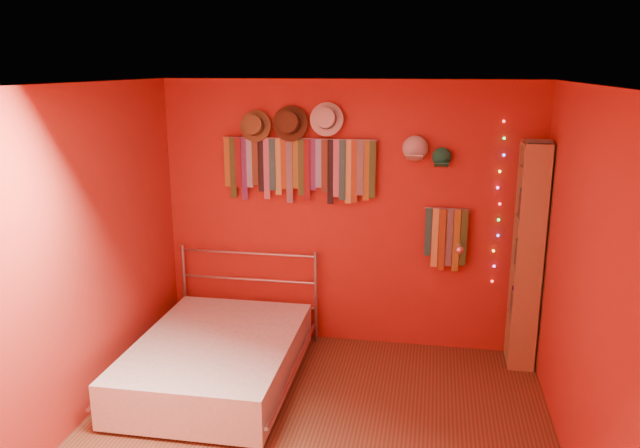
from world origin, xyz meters
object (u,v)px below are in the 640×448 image
Objects in this scene: reading_lamp at (459,249)px; bookshelf at (533,256)px; bed at (217,359)px; tie_rack at (299,166)px.

bookshelf is (0.63, 0.03, -0.04)m from reading_lamp.
reading_lamp is 2.30m from bed.
bookshelf is (2.10, -0.15, -0.70)m from tie_rack.
bed is (-1.98, -0.80, -0.84)m from reading_lamp.
bookshelf is 1.06× the size of bed.
reading_lamp is 0.16× the size of bookshelf.
tie_rack is 1.62m from reading_lamp.
tie_rack is at bearing 175.78° from bookshelf.
tie_rack is 0.77× the size of bed.
bed is (-2.61, -0.83, -0.80)m from bookshelf.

